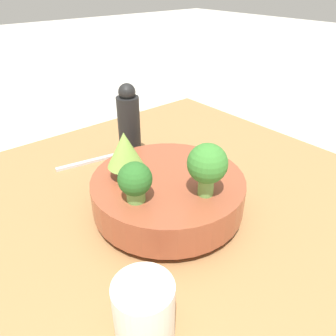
# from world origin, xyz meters

# --- Properties ---
(ground_plane) EXTENTS (6.00, 6.00, 0.00)m
(ground_plane) POSITION_xyz_m (0.00, 0.00, 0.00)
(ground_plane) COLOR beige
(table) EXTENTS (0.86, 0.80, 0.03)m
(table) POSITION_xyz_m (0.00, 0.00, 0.02)
(table) COLOR #9E7042
(table) RESTS_ON ground_plane
(bowl) EXTENTS (0.27, 0.27, 0.07)m
(bowl) POSITION_xyz_m (0.02, 0.04, 0.07)
(bowl) COLOR brown
(bowl) RESTS_ON table
(broccoli_floret_back) EXTENTS (0.06, 0.06, 0.09)m
(broccoli_floret_back) POSITION_xyz_m (0.01, 0.11, 0.16)
(broccoli_floret_back) COLOR #6BA34C
(broccoli_floret_back) RESTS_ON bowl
(broccoli_floret_right) EXTENTS (0.05, 0.05, 0.07)m
(broccoli_floret_right) POSITION_xyz_m (0.10, 0.05, 0.14)
(broccoli_floret_right) COLOR #6BA34C
(broccoli_floret_right) RESTS_ON bowl
(romanesco_piece_near) EXTENTS (0.06, 0.06, 0.08)m
(romanesco_piece_near) POSITION_xyz_m (0.07, -0.01, 0.16)
(romanesco_piece_near) COLOR #609347
(romanesco_piece_near) RESTS_ON bowl
(cup) EXTENTS (0.07, 0.07, 0.08)m
(cup) POSITION_xyz_m (0.19, 0.20, 0.07)
(cup) COLOR silver
(cup) RESTS_ON table
(pepper_mill) EXTENTS (0.05, 0.05, 0.18)m
(pepper_mill) POSITION_xyz_m (-0.04, -0.17, 0.12)
(pepper_mill) COLOR black
(pepper_mill) RESTS_ON table
(fork) EXTENTS (0.17, 0.04, 0.01)m
(fork) POSITION_xyz_m (0.04, -0.21, 0.04)
(fork) COLOR silver
(fork) RESTS_ON table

